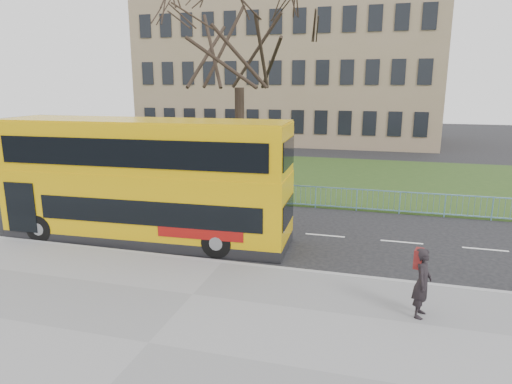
# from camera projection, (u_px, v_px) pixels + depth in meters

# --- Properties ---
(ground) EXTENTS (120.00, 120.00, 0.00)m
(ground) POSITION_uv_depth(u_px,v_px,m) (237.00, 249.00, 17.09)
(ground) COLOR black
(ground) RESTS_ON ground
(pavement) EXTENTS (80.00, 10.50, 0.12)m
(pavement) POSITION_uv_depth(u_px,v_px,m) (149.00, 345.00, 10.76)
(pavement) COLOR slate
(pavement) RESTS_ON ground
(kerb) EXTENTS (80.00, 0.20, 0.14)m
(kerb) POSITION_uv_depth(u_px,v_px,m) (223.00, 263.00, 15.63)
(kerb) COLOR gray
(kerb) RESTS_ON ground
(grass_verge) EXTENTS (80.00, 15.40, 0.08)m
(grass_verge) POSITION_uv_depth(u_px,v_px,m) (302.00, 176.00, 30.48)
(grass_verge) COLOR #233B15
(grass_verge) RESTS_ON ground
(guard_railing) EXTENTS (40.00, 0.12, 1.10)m
(guard_railing) POSITION_uv_depth(u_px,v_px,m) (276.00, 195.00, 23.15)
(guard_railing) COLOR #6BA2BF
(guard_railing) RESTS_ON ground
(bare_tree) EXTENTS (9.57, 9.57, 13.67)m
(bare_tree) POSITION_uv_depth(u_px,v_px,m) (239.00, 68.00, 25.63)
(bare_tree) COLOR black
(bare_tree) RESTS_ON grass_verge
(civic_building) EXTENTS (30.00, 15.00, 14.00)m
(civic_building) POSITION_uv_depth(u_px,v_px,m) (291.00, 74.00, 49.55)
(civic_building) COLOR #897557
(civic_building) RESTS_ON ground
(yellow_bus) EXTENTS (11.27, 3.12, 4.68)m
(yellow_bus) POSITION_uv_depth(u_px,v_px,m) (145.00, 178.00, 17.58)
(yellow_bus) COLOR #D5A308
(yellow_bus) RESTS_ON ground
(pedestrian) EXTENTS (0.59, 0.77, 1.87)m
(pedestrian) POSITION_uv_depth(u_px,v_px,m) (422.00, 283.00, 11.78)
(pedestrian) COLOR black
(pedestrian) RESTS_ON pavement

